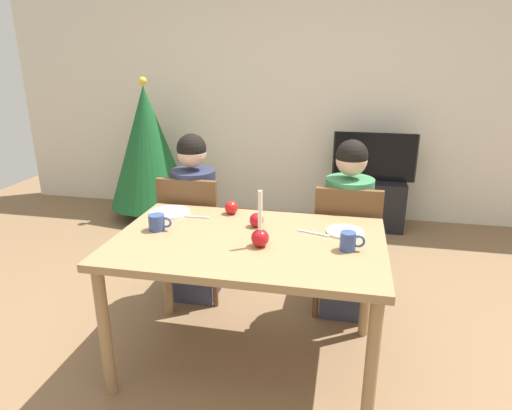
{
  "coord_description": "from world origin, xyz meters",
  "views": [
    {
      "loc": [
        0.48,
        -2.09,
        1.67
      ],
      "look_at": [
        0.0,
        0.2,
        0.87
      ],
      "focal_mm": 31.56,
      "sensor_mm": 36.0,
      "label": 1
    }
  ],
  "objects": [
    {
      "name": "ground_plane",
      "position": [
        0.0,
        0.0,
        0.0
      ],
      "size": [
        7.68,
        7.68,
        0.0
      ],
      "primitive_type": "plane",
      "color": "brown"
    },
    {
      "name": "back_wall",
      "position": [
        0.0,
        2.6,
        1.3
      ],
      "size": [
        6.4,
        0.1,
        2.6
      ],
      "primitive_type": "cube",
      "color": "beige",
      "rests_on": "ground"
    },
    {
      "name": "dining_table",
      "position": [
        0.0,
        0.0,
        0.67
      ],
      "size": [
        1.4,
        0.9,
        0.75
      ],
      "color": "#99754C",
      "rests_on": "ground"
    },
    {
      "name": "chair_left",
      "position": [
        -0.52,
        0.61,
        0.51
      ],
      "size": [
        0.4,
        0.4,
        0.9
      ],
      "color": "brown",
      "rests_on": "ground"
    },
    {
      "name": "chair_right",
      "position": [
        0.5,
        0.61,
        0.51
      ],
      "size": [
        0.4,
        0.4,
        0.9
      ],
      "color": "brown",
      "rests_on": "ground"
    },
    {
      "name": "person_left_child",
      "position": [
        -0.52,
        0.64,
        0.57
      ],
      "size": [
        0.3,
        0.3,
        1.17
      ],
      "color": "#33384C",
      "rests_on": "ground"
    },
    {
      "name": "person_right_child",
      "position": [
        0.5,
        0.64,
        0.57
      ],
      "size": [
        0.3,
        0.3,
        1.17
      ],
      "color": "#33384C",
      "rests_on": "ground"
    },
    {
      "name": "tv_stand",
      "position": [
        0.73,
        2.3,
        0.24
      ],
      "size": [
        0.64,
        0.4,
        0.48
      ],
      "primitive_type": "cube",
      "color": "black",
      "rests_on": "ground"
    },
    {
      "name": "tv",
      "position": [
        0.73,
        2.3,
        0.71
      ],
      "size": [
        0.79,
        0.05,
        0.46
      ],
      "color": "black",
      "rests_on": "tv_stand"
    },
    {
      "name": "christmas_tree",
      "position": [
        -1.53,
        2.12,
        0.75
      ],
      "size": [
        0.83,
        0.83,
        1.44
      ],
      "color": "brown",
      "rests_on": "ground"
    },
    {
      "name": "candle_centerpiece",
      "position": [
        0.08,
        -0.08,
        0.81
      ],
      "size": [
        0.09,
        0.09,
        0.29
      ],
      "color": "red",
      "rests_on": "dining_table"
    },
    {
      "name": "plate_left",
      "position": [
        -0.55,
        0.29,
        0.76
      ],
      "size": [
        0.24,
        0.24,
        0.01
      ],
      "primitive_type": "cylinder",
      "color": "silver",
      "rests_on": "dining_table"
    },
    {
      "name": "plate_right",
      "position": [
        0.49,
        0.19,
        0.76
      ],
      "size": [
        0.2,
        0.2,
        0.01
      ],
      "primitive_type": "cylinder",
      "color": "silver",
      "rests_on": "dining_table"
    },
    {
      "name": "mug_left",
      "position": [
        -0.51,
        0.02,
        0.79
      ],
      "size": [
        0.13,
        0.09,
        0.09
      ],
      "color": "#33477F",
      "rests_on": "dining_table"
    },
    {
      "name": "mug_right",
      "position": [
        0.51,
        -0.03,
        0.8
      ],
      "size": [
        0.12,
        0.08,
        0.09
      ],
      "color": "#33477F",
      "rests_on": "dining_table"
    },
    {
      "name": "fork_left",
      "position": [
        -0.38,
        0.25,
        0.75
      ],
      "size": [
        0.18,
        0.02,
        0.01
      ],
      "primitive_type": "cube",
      "rotation": [
        0.0,
        0.0,
        0.04
      ],
      "color": "silver",
      "rests_on": "dining_table"
    },
    {
      "name": "fork_right",
      "position": [
        0.33,
        0.14,
        0.75
      ],
      "size": [
        0.18,
        0.07,
        0.01
      ],
      "primitive_type": "cube",
      "rotation": [
        0.0,
        0.0,
        -0.3
      ],
      "color": "silver",
      "rests_on": "dining_table"
    },
    {
      "name": "apple_near_candle",
      "position": [
        0.01,
        0.18,
        0.79
      ],
      "size": [
        0.08,
        0.08,
        0.08
      ],
      "primitive_type": "sphere",
      "color": "#B2111B",
      "rests_on": "dining_table"
    },
    {
      "name": "apple_by_left_plate",
      "position": [
        -0.18,
        0.35,
        0.79
      ],
      "size": [
        0.08,
        0.08,
        0.08
      ],
      "primitive_type": "sphere",
      "color": "red",
      "rests_on": "dining_table"
    }
  ]
}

